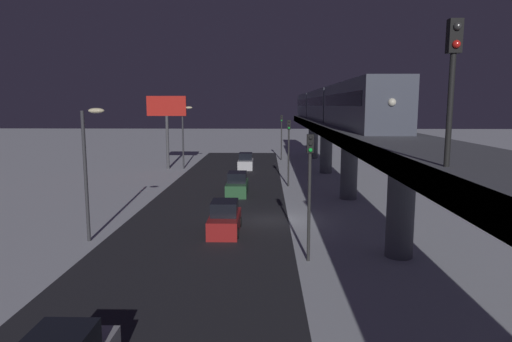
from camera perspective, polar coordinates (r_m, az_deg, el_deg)
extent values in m
plane|color=silver|center=(30.96, 1.71, -6.25)|extent=(240.00, 240.00, 0.00)
cube|color=#28282D|center=(31.21, -6.05, -6.16)|extent=(11.00, 87.40, 0.01)
cube|color=slate|center=(30.81, 14.30, 4.17)|extent=(5.00, 87.40, 0.80)
cube|color=#38383D|center=(30.37, 9.91, 4.25)|extent=(0.24, 85.65, 0.80)
cylinder|color=slate|center=(66.93, 7.26, 3.87)|extent=(1.40, 1.40, 5.29)
cylinder|color=slate|center=(52.52, 8.88, 2.62)|extent=(1.40, 1.40, 5.29)
cylinder|color=slate|center=(38.22, 11.72, 0.43)|extent=(1.40, 1.40, 5.29)
cylinder|color=slate|center=(24.25, 17.87, -4.33)|extent=(1.40, 1.40, 5.29)
cube|color=#4C5160|center=(34.85, 12.88, 8.13)|extent=(2.90, 18.00, 3.40)
cube|color=black|center=(34.85, 12.90, 8.80)|extent=(2.94, 16.20, 0.90)
cube|color=#4C5160|center=(53.21, 8.88, 8.25)|extent=(2.90, 18.00, 3.40)
cube|color=black|center=(53.21, 8.89, 8.69)|extent=(2.94, 16.20, 0.90)
cube|color=#4C5160|center=(71.70, 6.93, 8.29)|extent=(2.90, 18.00, 3.40)
cube|color=black|center=(71.70, 6.94, 8.61)|extent=(2.94, 16.20, 0.90)
sphere|color=white|center=(26.04, 16.87, 8.35)|extent=(0.44, 0.44, 0.44)
cylinder|color=black|center=(13.59, 23.37, 7.21)|extent=(0.16, 0.16, 3.20)
cube|color=black|center=(13.71, 23.86, 15.37)|extent=(0.36, 0.28, 0.90)
sphere|color=#333333|center=(13.60, 24.18, 16.40)|extent=(0.22, 0.22, 0.22)
sphere|color=red|center=(13.54, 24.06, 14.48)|extent=(0.22, 0.22, 0.22)
cube|color=#A51E1E|center=(28.05, -3.99, -6.65)|extent=(1.80, 4.23, 1.10)
cube|color=black|center=(27.81, -4.01, -4.68)|extent=(1.58, 2.03, 0.87)
cylinder|color=black|center=(29.46, -5.41, -6.40)|extent=(0.20, 0.64, 0.64)
cylinder|color=black|center=(29.31, -2.07, -6.44)|extent=(0.20, 0.64, 0.64)
cylinder|color=black|center=(26.95, -6.07, -7.81)|extent=(0.20, 0.64, 0.64)
cylinder|color=black|center=(26.79, -2.41, -7.87)|extent=(0.20, 0.64, 0.64)
cube|color=silver|center=(55.68, -1.32, 0.87)|extent=(1.80, 4.09, 1.10)
cube|color=black|center=(55.56, -1.32, 1.88)|extent=(1.58, 1.96, 0.87)
cube|color=#2D6038|center=(39.74, -2.39, -2.17)|extent=(1.80, 4.55, 1.10)
cube|color=black|center=(39.58, -2.40, -0.76)|extent=(1.58, 2.18, 0.87)
cylinder|color=#2D2D2D|center=(22.57, 6.74, -4.64)|extent=(0.16, 0.16, 5.50)
cube|color=black|center=(22.08, 6.89, 3.48)|extent=(0.32, 0.32, 0.90)
sphere|color=black|center=(21.87, 6.94, 4.22)|extent=(0.20, 0.20, 0.20)
sphere|color=black|center=(21.90, 6.93, 3.44)|extent=(0.20, 0.20, 0.20)
sphere|color=#19E53F|center=(21.92, 6.92, 2.66)|extent=(0.20, 0.20, 0.20)
cylinder|color=#2D2D2D|center=(43.31, 4.15, 1.63)|extent=(0.16, 0.16, 5.50)
cube|color=black|center=(43.05, 4.20, 5.87)|extent=(0.32, 0.32, 0.90)
sphere|color=black|center=(42.86, 4.21, 6.26)|extent=(0.20, 0.20, 0.20)
sphere|color=black|center=(42.87, 4.21, 5.86)|extent=(0.20, 0.20, 0.20)
sphere|color=#19E53F|center=(42.88, 4.21, 5.46)|extent=(0.20, 0.20, 0.20)
cylinder|color=#2D2D2D|center=(64.25, 3.24, 3.83)|extent=(0.16, 0.16, 5.50)
cube|color=black|center=(64.08, 3.27, 6.69)|extent=(0.32, 0.32, 0.90)
sphere|color=black|center=(63.89, 3.27, 6.95)|extent=(0.20, 0.20, 0.20)
sphere|color=black|center=(63.90, 3.27, 6.68)|extent=(0.20, 0.20, 0.20)
sphere|color=#19E53F|center=(63.91, 3.27, 6.41)|extent=(0.20, 0.20, 0.20)
cylinder|color=#4C4C51|center=(56.39, -11.16, 3.57)|extent=(0.36, 0.36, 6.50)
cube|color=red|center=(56.20, -11.29, 8.09)|extent=(4.80, 0.30, 2.40)
cylinder|color=#38383D|center=(27.29, -20.78, -0.73)|extent=(0.20, 0.20, 7.50)
ellipsoid|color=#F4E5B2|center=(26.70, -19.60, 7.23)|extent=(0.90, 0.44, 0.30)
cylinder|color=#38383D|center=(56.06, -9.24, 4.10)|extent=(0.20, 0.20, 7.50)
ellipsoid|color=#F4E5B2|center=(55.77, -8.52, 7.95)|extent=(0.90, 0.44, 0.30)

